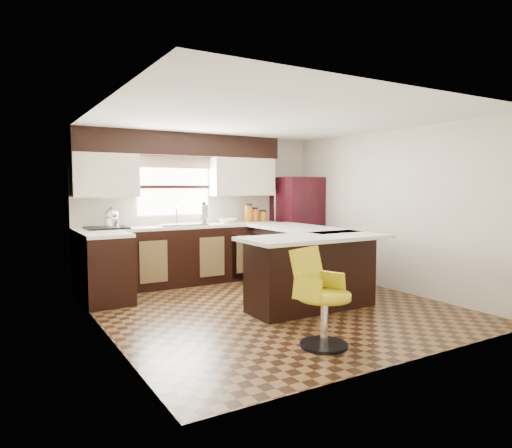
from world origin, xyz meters
TOP-DOWN VIEW (x-y plane):
  - floor at (0.00, 0.00)m, footprint 4.40×4.40m
  - ceiling at (0.00, 0.00)m, footprint 4.40×4.40m
  - wall_back at (0.00, 2.20)m, footprint 4.40×0.00m
  - wall_front at (0.00, -2.20)m, footprint 4.40×0.00m
  - wall_left at (-2.10, 0.00)m, footprint 0.00×4.40m
  - wall_right at (2.10, 0.00)m, footprint 0.00×4.40m
  - base_cab_back at (-0.45, 1.90)m, footprint 3.30×0.60m
  - base_cab_left at (-1.80, 1.25)m, footprint 0.60×0.70m
  - counter_back at (-0.45, 1.90)m, footprint 3.30×0.60m
  - counter_left at (-1.80, 1.25)m, footprint 0.60×0.70m
  - soffit at (-0.40, 2.03)m, footprint 3.40×0.35m
  - upper_cab_left at (-1.62, 2.03)m, footprint 0.94×0.35m
  - upper_cab_right at (0.68, 2.03)m, footprint 1.14×0.35m
  - window_pane at (-0.50, 2.18)m, footprint 1.20×0.02m
  - valance at (-0.50, 2.14)m, footprint 1.30×0.06m
  - sink at (-0.50, 1.88)m, footprint 0.75×0.45m
  - dishwasher at (0.55, 1.61)m, footprint 0.58×0.03m
  - cooktop at (-1.65, 1.88)m, footprint 0.58×0.50m
  - peninsula_long at (0.90, 0.62)m, footprint 0.60×1.95m
  - peninsula_return at (0.38, -0.35)m, footprint 1.65×0.60m
  - counter_pen_long at (0.95, 0.62)m, footprint 0.84×1.95m
  - counter_pen_return at (0.35, -0.44)m, footprint 1.89×0.84m
  - refrigerator at (1.71, 1.82)m, footprint 0.74×0.71m
  - bar_chair at (-0.37, -1.52)m, footprint 0.66×0.66m
  - kettle at (-1.58, 1.88)m, footprint 0.21×0.21m
  - percolator at (-0.10, 1.90)m, footprint 0.13×0.13m
  - mixing_bowl at (0.33, 1.90)m, footprint 0.41×0.41m
  - canister_large at (0.75, 1.92)m, footprint 0.14×0.14m
  - canister_med at (0.88, 1.92)m, footprint 0.12×0.12m
  - canister_small at (1.04, 1.92)m, footprint 0.14×0.14m

SIDE VIEW (x-z plane):
  - floor at x=0.00m, z-range 0.00..0.00m
  - dishwasher at x=0.55m, z-range 0.04..0.82m
  - base_cab_back at x=-0.45m, z-range 0.00..0.90m
  - base_cab_left at x=-1.80m, z-range 0.00..0.90m
  - peninsula_long at x=0.90m, z-range 0.00..0.90m
  - peninsula_return at x=0.38m, z-range 0.00..0.90m
  - bar_chair at x=-0.37m, z-range 0.00..0.96m
  - refrigerator at x=1.71m, z-range 0.00..1.72m
  - counter_back at x=-0.45m, z-range 0.90..0.94m
  - counter_left at x=-1.80m, z-range 0.90..0.94m
  - counter_pen_long at x=0.95m, z-range 0.90..0.94m
  - counter_pen_return at x=0.35m, z-range 0.90..0.94m
  - cooktop at x=-1.65m, z-range 0.94..0.97m
  - sink at x=-0.50m, z-range 0.95..0.98m
  - mixing_bowl at x=0.33m, z-range 0.95..1.02m
  - canister_small at x=1.04m, z-range 0.95..1.12m
  - canister_med at x=0.88m, z-range 0.95..1.16m
  - canister_large at x=0.75m, z-range 0.95..1.23m
  - percolator at x=-0.10m, z-range 0.95..1.27m
  - kettle at x=-1.58m, z-range 0.97..1.25m
  - wall_back at x=0.00m, z-range -1.00..3.40m
  - wall_front at x=0.00m, z-range -1.00..3.40m
  - wall_left at x=-2.10m, z-range -1.00..3.40m
  - wall_right at x=2.10m, z-range -1.00..3.40m
  - window_pane at x=-0.50m, z-range 1.10..2.00m
  - upper_cab_left at x=-1.62m, z-range 1.40..2.04m
  - upper_cab_right at x=0.68m, z-range 1.40..2.04m
  - valance at x=-0.50m, z-range 1.85..2.03m
  - soffit at x=-0.40m, z-range 2.04..2.40m
  - ceiling at x=0.00m, z-range 2.40..2.40m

